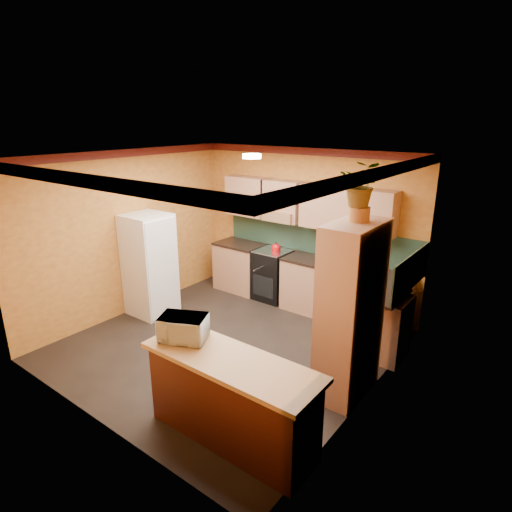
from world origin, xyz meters
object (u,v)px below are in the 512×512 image
at_px(breakfast_bar, 231,402).
at_px(microwave, 183,328).
at_px(stove, 273,275).
at_px(pantry, 350,312).
at_px(base_cabinets_back, 302,283).
at_px(fridge, 150,265).

xyz_separation_m(breakfast_bar, microwave, (-0.65, 0.00, 0.62)).
height_order(stove, pantry, pantry).
bearing_deg(base_cabinets_back, microwave, -81.75).
bearing_deg(fridge, pantry, -0.72).
bearing_deg(microwave, base_cabinets_back, 72.29).
xyz_separation_m(fridge, pantry, (3.60, -0.05, 0.20)).
distance_m(pantry, breakfast_bar, 1.68).
xyz_separation_m(stove, pantry, (2.31, -1.76, 0.59)).
relative_size(stove, microwave, 1.88).
xyz_separation_m(base_cabinets_back, fridge, (-1.92, -1.71, 0.41)).
bearing_deg(stove, base_cabinets_back, 0.00).
bearing_deg(fridge, stove, 52.92).
distance_m(stove, breakfast_bar, 3.65).
relative_size(pantry, breakfast_bar, 1.17).
height_order(base_cabinets_back, microwave, microwave).
bearing_deg(fridge, microwave, -32.22).
height_order(stove, breakfast_bar, stove).
relative_size(base_cabinets_back, stove, 4.01).
bearing_deg(base_cabinets_back, pantry, -46.24).
height_order(fridge, pantry, pantry).
relative_size(fridge, pantry, 0.81).
distance_m(stove, fridge, 2.18).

